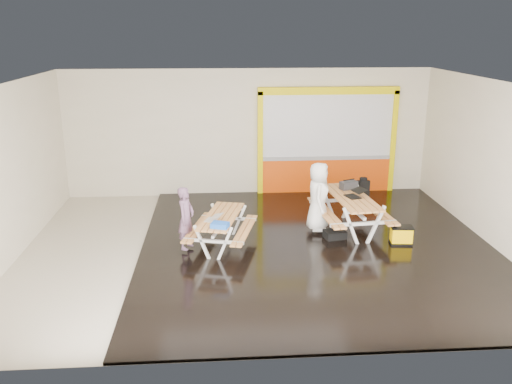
{
  "coord_description": "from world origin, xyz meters",
  "views": [
    {
      "loc": [
        -0.81,
        -10.6,
        4.55
      ],
      "look_at": [
        0.0,
        0.9,
        1.0
      ],
      "focal_mm": 37.68,
      "sensor_mm": 36.0,
      "label": 1
    }
  ],
  "objects": [
    {
      "name": "person_right",
      "position": [
        1.4,
        0.78,
        0.9
      ],
      "size": [
        0.62,
        0.84,
        1.56
      ],
      "primitive_type": "imported",
      "rotation": [
        0.0,
        0.0,
        1.4
      ],
      "color": "white",
      "rests_on": "deck"
    },
    {
      "name": "room",
      "position": [
        0.0,
        0.0,
        1.75
      ],
      "size": [
        10.02,
        8.02,
        3.52
      ],
      "color": "beige",
      "rests_on": "ground"
    },
    {
      "name": "person_left",
      "position": [
        -1.52,
        -0.07,
        0.77
      ],
      "size": [
        0.47,
        0.57,
        1.32
      ],
      "primitive_type": "imported",
      "rotation": [
        0.0,
        0.0,
        1.19
      ],
      "color": "#6C4C67",
      "rests_on": "deck"
    },
    {
      "name": "blue_pouch",
      "position": [
        -0.82,
        -0.59,
        0.79
      ],
      "size": [
        0.4,
        0.34,
        0.1
      ],
      "primitive_type": "cube",
      "rotation": [
        0.0,
        0.0,
        -0.34
      ],
      "color": "blue",
      "rests_on": "picnic_table_left"
    },
    {
      "name": "toolbox",
      "position": [
        2.24,
        1.43,
        0.96
      ],
      "size": [
        0.46,
        0.35,
        0.24
      ],
      "color": "black",
      "rests_on": "picnic_table_right"
    },
    {
      "name": "deck",
      "position": [
        1.25,
        0.0,
        0.03
      ],
      "size": [
        7.5,
        7.98,
        0.05
      ],
      "primitive_type": "cube",
      "color": "black",
      "rests_on": "room"
    },
    {
      "name": "kiosk",
      "position": [
        2.2,
        3.93,
        1.44
      ],
      "size": [
        3.88,
        0.16,
        3.0
      ],
      "color": "#DD4507",
      "rests_on": "room"
    },
    {
      "name": "backpack",
      "position": [
        2.69,
        1.77,
        0.79
      ],
      "size": [
        0.33,
        0.26,
        0.48
      ],
      "color": "black",
      "rests_on": "picnic_table_right"
    },
    {
      "name": "laptop_left",
      "position": [
        -0.96,
        -0.17,
        0.78
      ],
      "size": [
        0.42,
        0.4,
        0.14
      ],
      "color": "silver",
      "rests_on": "picnic_table_left"
    },
    {
      "name": "picnic_table_left",
      "position": [
        -0.79,
        0.11,
        0.57
      ],
      "size": [
        1.65,
        2.08,
        0.73
      ],
      "color": "#C5874B",
      "rests_on": "deck"
    },
    {
      "name": "dark_case",
      "position": [
        1.72,
        0.38,
        0.14
      ],
      "size": [
        0.51,
        0.42,
        0.17
      ],
      "primitive_type": "cube",
      "rotation": [
        0.0,
        0.0,
        0.2
      ],
      "color": "black",
      "rests_on": "deck"
    },
    {
      "name": "picnic_table_right",
      "position": [
        2.18,
        0.86,
        0.66
      ],
      "size": [
        1.68,
        2.31,
        0.87
      ],
      "color": "#C5874B",
      "rests_on": "deck"
    },
    {
      "name": "fluke_bag",
      "position": [
        3.08,
        -0.04,
        0.24
      ],
      "size": [
        0.49,
        0.34,
        0.4
      ],
      "color": "black",
      "rests_on": "deck"
    },
    {
      "name": "laptop_right",
      "position": [
        2.25,
        0.82,
        0.92
      ],
      "size": [
        0.51,
        0.48,
        0.18
      ],
      "color": "black",
      "rests_on": "picnic_table_right"
    }
  ]
}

